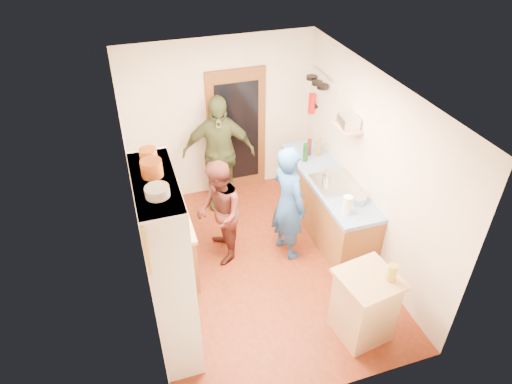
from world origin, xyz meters
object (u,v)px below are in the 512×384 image
right_counter_base (326,204)px  person_hob (292,203)px  island_base (364,307)px  person_left (221,211)px  person_back (220,154)px  hutch_body (168,267)px

right_counter_base → person_hob: 0.90m
island_base → person_hob: 1.66m
right_counter_base → person_left: size_ratio=1.44×
island_base → person_left: person_left is taller
island_base → person_hob: size_ratio=0.50×
person_hob → person_left: bearing=61.5°
person_left → person_back: 1.23m
right_counter_base → person_left: (-1.64, -0.12, 0.34)m
person_back → island_base: bearing=-61.5°
island_base → right_counter_base: bearing=77.4°
person_hob → island_base: bearing=175.6°
hutch_body → person_back: hutch_body is taller
hutch_body → person_left: hutch_body is taller
right_counter_base → person_hob: (-0.71, -0.35, 0.44)m
island_base → person_hob: (-0.28, 1.58, 0.43)m
right_counter_base → person_hob: bearing=-154.0°
right_counter_base → hutch_body: bearing=-152.5°
hutch_body → right_counter_base: hutch_body is taller
hutch_body → right_counter_base: bearing=27.5°
right_counter_base → person_back: 1.79m
island_base → person_hob: bearing=100.1°
person_back → person_hob: bearing=-54.3°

